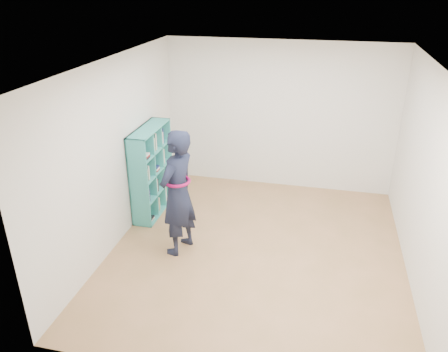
# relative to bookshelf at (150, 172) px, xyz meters

# --- Properties ---
(floor) EXTENTS (4.50, 4.50, 0.00)m
(floor) POSITION_rel_bookshelf_xyz_m (1.86, -0.77, -0.69)
(floor) COLOR olive
(floor) RESTS_ON ground
(ceiling) EXTENTS (4.50, 4.50, 0.00)m
(ceiling) POSITION_rel_bookshelf_xyz_m (1.86, -0.77, 1.91)
(ceiling) COLOR white
(ceiling) RESTS_ON wall_back
(wall_left) EXTENTS (0.02, 4.50, 2.60)m
(wall_left) POSITION_rel_bookshelf_xyz_m (-0.14, -0.77, 0.61)
(wall_left) COLOR silver
(wall_left) RESTS_ON floor
(wall_right) EXTENTS (0.02, 4.50, 2.60)m
(wall_right) POSITION_rel_bookshelf_xyz_m (3.86, -0.77, 0.61)
(wall_right) COLOR silver
(wall_right) RESTS_ON floor
(wall_back) EXTENTS (4.00, 0.02, 2.60)m
(wall_back) POSITION_rel_bookshelf_xyz_m (1.86, 1.48, 0.61)
(wall_back) COLOR silver
(wall_back) RESTS_ON floor
(wall_front) EXTENTS (4.00, 0.02, 2.60)m
(wall_front) POSITION_rel_bookshelf_xyz_m (1.86, -3.02, 0.61)
(wall_front) COLOR silver
(wall_front) RESTS_ON floor
(bookshelf) EXTENTS (0.31, 1.07, 1.43)m
(bookshelf) POSITION_rel_bookshelf_xyz_m (0.00, 0.00, 0.00)
(bookshelf) COLOR teal
(bookshelf) RESTS_ON floor
(person) EXTENTS (0.59, 0.74, 1.77)m
(person) POSITION_rel_bookshelf_xyz_m (0.79, -0.96, 0.19)
(person) COLOR black
(person) RESTS_ON floor
(smartphone) EXTENTS (0.02, 0.09, 0.12)m
(smartphone) POSITION_rel_bookshelf_xyz_m (0.69, -0.83, 0.31)
(smartphone) COLOR silver
(smartphone) RESTS_ON person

